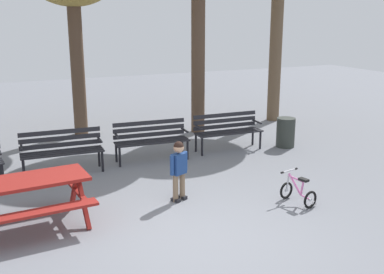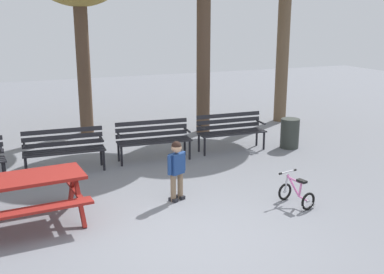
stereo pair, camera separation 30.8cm
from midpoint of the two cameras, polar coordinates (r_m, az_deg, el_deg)
name	(u,v)px [view 2 (the right image)]	position (r m, az deg, el deg)	size (l,w,h in m)	color
ground	(188,239)	(6.77, 0.80, -12.32)	(36.00, 36.00, 0.00)	slate
picnic_table	(22,188)	(7.31, -18.97, -5.98)	(1.90, 1.47, 0.79)	maroon
park_bench_left	(64,147)	(9.68, -14.53, -1.14)	(1.62, 0.54, 0.85)	#232328
park_bench_right	(153,137)	(10.14, -3.89, 0.01)	(1.63, 0.57, 0.85)	#232328
park_bench_far_right	(231,129)	(10.90, 5.55, 1.01)	(1.62, 0.52, 0.85)	#232328
child_standing	(177,166)	(7.85, -0.77, -3.57)	(0.37, 0.25, 1.05)	#7F664C
kids_bicycle	(297,194)	(8.02, 13.75, -6.75)	(0.46, 0.61, 0.54)	black
trash_bin	(290,133)	(11.34, 12.63, 0.44)	(0.44, 0.44, 0.71)	#2D332D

